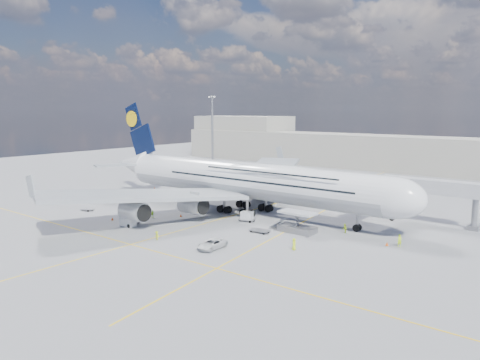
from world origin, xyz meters
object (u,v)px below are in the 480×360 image
Objects in this scene: dolly_row_c at (132,218)px; dolly_nose_far at (260,230)px; cargo_loader at (296,225)px; dolly_back at (87,209)px; crew_tug at (157,236)px; light_mast at (212,135)px; crew_wing at (152,214)px; dolly_row_a at (132,213)px; crew_van at (294,244)px; baggage_tug at (128,222)px; catering_truck_inner at (267,189)px; jet_bridge at (407,188)px; cone_wing_left_inner at (226,197)px; cone_wing_left_outer at (241,190)px; service_van at (212,244)px; dolly_row_b at (143,208)px; cone_wing_right_inner at (181,215)px; cone_nose at (387,244)px; cone_wing_right_outer at (112,219)px; crew_nose at (400,241)px; catering_truck_outer at (270,177)px; dolly_nose_near at (247,216)px; crew_loader at (345,229)px; airliner at (246,180)px.

dolly_row_c is 0.89× the size of dolly_nose_far.
dolly_row_c is at bearing -153.89° from cargo_loader.
crew_tug reaches higher than dolly_back.
crew_wing is at bearing -60.39° from light_mast.
crew_van reaches higher than dolly_row_a.
baggage_tug is (1.30, -2.14, -0.11)m from dolly_row_c.
light_mast reaches higher than catering_truck_inner.
catering_truck_inner is 4.93× the size of crew_wing.
jet_bridge is 29.29m from dolly_nose_far.
light_mast is 42.93× the size of cone_wing_left_inner.
baggage_tug is 42.68m from cone_wing_left_outer.
crew_van is (10.07, -4.96, 0.54)m from dolly_nose_far.
dolly_nose_far is at bearing 52.70° from crew_van.
baggage_tug reaches higher than dolly_back.
service_van is at bearing -106.95° from cargo_loader.
dolly_row_b is at bearing 12.72° from dolly_back.
crew_wing is (7.62, -4.02, 0.47)m from dolly_row_b.
dolly_row_c is 10.03m from cone_wing_right_inner.
cone_wing_left_outer is at bearing 169.75° from jet_bridge.
light_mast is 40.30× the size of cone_nose.
crew_wing is at bearing -43.20° from dolly_row_b.
dolly_row_b is at bearing 106.78° from cone_wing_right_outer.
light_mast reaches higher than crew_tug.
dolly_back is at bearing 175.65° from crew_tug.
catering_truck_outer is at bearing 92.79° from crew_nose.
dolly_nose_far is 19.49m from cone_wing_right_inner.
crew_nose reaches higher than dolly_row_c.
jet_bridge is 2.51× the size of catering_truck_outer.
cone_wing_right_inner is (3.78, 4.11, -0.51)m from crew_wing.
dolly_nose_near is 0.43× the size of catering_truck_inner.
crew_van is at bearing -41.08° from crew_loader.
airliner is 33.28m from cone_nose.
airliner reaches higher than jet_bridge.
cone_nose is at bearing -29.10° from light_mast.
cone_wing_right_inner reaches higher than cone_wing_left_outer.
airliner is at bearing -31.09° from catering_truck_outer.
airliner reaches higher than cone_wing_left_outer.
crew_loader is (12.11, 21.12, 0.08)m from service_van.
crew_loader is (7.05, 4.52, -0.42)m from cargo_loader.
dolly_back is 32.19m from cone_wing_left_inner.
dolly_row_c is 2.11× the size of crew_tug.
cone_wing_left_inner is (-7.31, -6.87, -1.77)m from catering_truck_inner.
dolly_row_b is at bearing -94.84° from cone_wing_left_outer.
cargo_loader reaches higher than crew_tug.
service_van is at bearing -32.64° from cone_wing_right_inner.
dolly_row_c is 4.99× the size of cone_nose.
dolly_nose_far is 14.80m from crew_loader.
dolly_nose_far is at bearing -0.05° from cone_wing_right_inner.
baggage_tug is at bearing -92.32° from crew_loader.
jet_bridge is at bearing 4.93° from catering_truck_outer.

